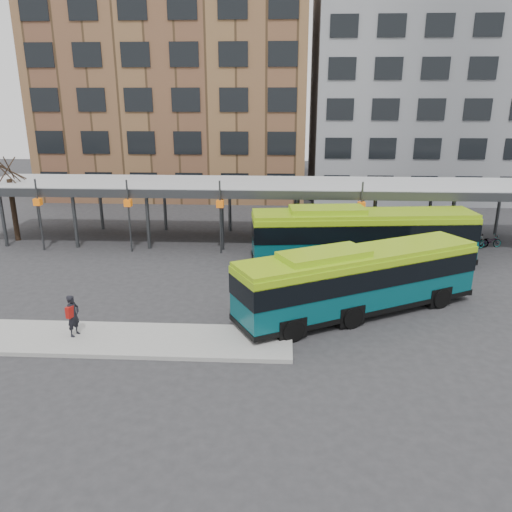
{
  "coord_description": "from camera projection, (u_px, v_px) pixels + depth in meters",
  "views": [
    {
      "loc": [
        1.0,
        -21.62,
        9.86
      ],
      "look_at": [
        -0.36,
        3.53,
        1.8
      ],
      "focal_mm": 35.0,
      "sensor_mm": 36.0,
      "label": 1
    }
  ],
  "objects": [
    {
      "name": "tree",
      "position": [
        13.0,
        207.0,
        35.21
      ],
      "size": [
        1.64,
        1.64,
        5.6
      ],
      "color": "black",
      "rests_on": "ground"
    },
    {
      "name": "building_brick",
      "position": [
        177.0,
        85.0,
        51.21
      ],
      "size": [
        26.0,
        14.0,
        22.0
      ],
      "primitive_type": "cube",
      "color": "brown",
      "rests_on": "ground"
    },
    {
      "name": "bus_front",
      "position": [
        358.0,
        279.0,
        23.3
      ],
      "size": [
        11.9,
        8.05,
        3.35
      ],
      "rotation": [
        0.0,
        0.0,
        0.5
      ],
      "color": "#06444C",
      "rests_on": "ground"
    },
    {
      "name": "bus_rear",
      "position": [
        361.0,
        235.0,
        30.03
      ],
      "size": [
        13.47,
        4.22,
        3.65
      ],
      "rotation": [
        0.0,
        0.0,
        0.11
      ],
      "color": "#06444C",
      "rests_on": "ground"
    },
    {
      "name": "boarding_island",
      "position": [
        126.0,
        340.0,
        21.01
      ],
      "size": [
        14.0,
        3.0,
        0.18
      ],
      "primitive_type": "cube",
      "color": "gray",
      "rests_on": "ground"
    },
    {
      "name": "pedestrian",
      "position": [
        73.0,
        315.0,
        20.94
      ],
      "size": [
        0.6,
        0.75,
        1.81
      ],
      "rotation": [
        0.0,
        0.0,
        1.3
      ],
      "color": "black",
      "rests_on": "boarding_island"
    },
    {
      "name": "bike_rack",
      "position": [
        456.0,
        240.0,
        34.17
      ],
      "size": [
        5.9,
        1.34,
        1.02
      ],
      "color": "slate",
      "rests_on": "ground"
    },
    {
      "name": "canopy",
      "position": [
        267.0,
        186.0,
        34.67
      ],
      "size": [
        40.0,
        6.53,
        4.8
      ],
      "color": "#999B9E",
      "rests_on": "ground"
    },
    {
      "name": "building_grey",
      "position": [
        433.0,
        95.0,
        50.19
      ],
      "size": [
        24.0,
        14.0,
        20.0
      ],
      "primitive_type": "cube",
      "color": "slate",
      "rests_on": "ground"
    },
    {
      "name": "ground",
      "position": [
        259.0,
        315.0,
        23.61
      ],
      "size": [
        120.0,
        120.0,
        0.0
      ],
      "primitive_type": "plane",
      "color": "#28282B",
      "rests_on": "ground"
    }
  ]
}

